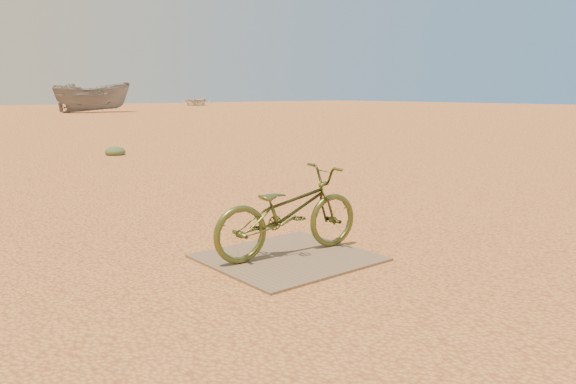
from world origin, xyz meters
TOP-DOWN VIEW (x-y plane):
  - ground at (0.00, 0.00)m, footprint 120.00×120.00m
  - plywood_board at (-0.52, -0.52)m, footprint 1.38×1.27m
  - bicycle at (-0.47, -0.45)m, footprint 1.55×0.67m
  - boat_mid_right at (11.00, 35.04)m, footprint 5.49×2.26m
  - boat_far_right at (26.31, 47.41)m, footprint 5.40×5.79m
  - kale_b at (1.58, 8.47)m, footprint 0.47×0.47m

SIDE VIEW (x-z plane):
  - ground at x=0.00m, z-range 0.00..0.00m
  - kale_b at x=1.58m, z-range -0.13..0.13m
  - plywood_board at x=-0.52m, z-range 0.00..0.02m
  - bicycle at x=-0.47m, z-range 0.02..0.81m
  - boat_far_right at x=26.31m, z-range 0.00..0.98m
  - boat_mid_right at x=11.00m, z-range 0.00..2.09m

